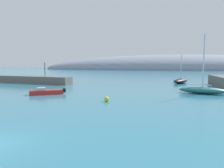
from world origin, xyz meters
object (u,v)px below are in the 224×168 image
mooring_buoy_yellow (107,99)px  harbor_lamp_post (45,67)px  sailboat_black_near_shore (181,81)px  sailboat_teal_mid_mooring (202,90)px  motorboat_red_foreground (46,92)px

mooring_buoy_yellow → harbor_lamp_post: size_ratio=0.17×
sailboat_black_near_shore → sailboat_teal_mid_mooring: sailboat_teal_mid_mooring is taller
sailboat_black_near_shore → sailboat_teal_mid_mooring: size_ratio=0.82×
motorboat_red_foreground → mooring_buoy_yellow: motorboat_red_foreground is taller
sailboat_black_near_shore → sailboat_teal_mid_mooring: bearing=29.3°
motorboat_red_foreground → mooring_buoy_yellow: bearing=126.7°
sailboat_teal_mid_mooring → mooring_buoy_yellow: size_ratio=14.89×
sailboat_black_near_shore → motorboat_red_foreground: (-22.27, -25.55, -0.19)m
sailboat_black_near_shore → mooring_buoy_yellow: 31.47m
sailboat_teal_mid_mooring → motorboat_red_foreground: size_ratio=1.86×
mooring_buoy_yellow → sailboat_black_near_shore: bearing=68.8°
sailboat_black_near_shore → harbor_lamp_post: 34.13m
motorboat_red_foreground → mooring_buoy_yellow: 11.56m
motorboat_red_foreground → harbor_lamp_post: size_ratio=1.36×
sailboat_teal_mid_mooring → motorboat_red_foreground: 25.00m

